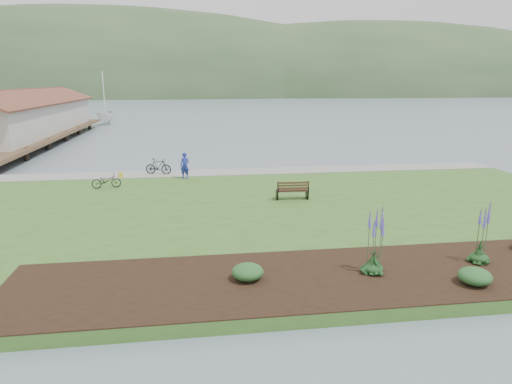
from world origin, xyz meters
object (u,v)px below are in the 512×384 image
person (185,163)px  sailboat (106,125)px  park_bench (293,190)px  bicycle_a (106,181)px

person → sailboat: sailboat is taller
park_bench → bicycle_a: bearing=160.1°
person → bicycle_a: (-4.30, -1.92, -0.52)m
park_bench → person: size_ratio=0.86×
person → park_bench: bearing=-24.7°
park_bench → sailboat: size_ratio=0.07×
park_bench → sailboat: sailboat is taller
park_bench → person: person is taller
park_bench → sailboat: bearing=112.1°
person → sailboat: 42.88m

